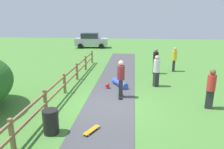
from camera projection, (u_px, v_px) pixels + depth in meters
ground_plane at (109, 104)px, 10.13m from camera, size 60.00×60.00×0.00m
asphalt_path at (109, 104)px, 10.13m from camera, size 2.40×28.00×0.02m
wooden_fence at (56, 89)px, 10.21m from camera, size 0.12×18.12×1.10m
trash_bin at (51, 122)px, 7.56m from camera, size 0.56×0.56×0.90m
skater_riding at (121, 77)px, 10.73m from camera, size 0.39×0.80×1.93m
skater_fallen at (119, 83)px, 12.62m from camera, size 1.36×1.38×0.36m
skateboard_loose at (92, 130)px, 7.71m from camera, size 0.54×0.80×0.08m
bystander_red at (211, 87)px, 9.44m from camera, size 0.47×0.47×1.85m
bystander_yellow at (174, 58)px, 15.88m from camera, size 0.45×0.45×1.84m
bystander_black at (156, 60)px, 15.26m from camera, size 0.53×0.53×1.84m
bystander_white at (157, 69)px, 12.46m from camera, size 0.54×0.54×1.88m
parked_car_silver at (91, 40)px, 27.77m from camera, size 4.33×2.27×1.92m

